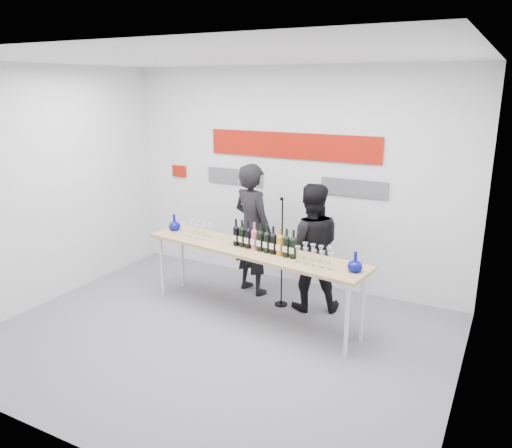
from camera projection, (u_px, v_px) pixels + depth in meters
name	position (u px, v px, depth m)	size (l,w,h in m)	color
ground	(217.00, 338.00, 5.61)	(5.00, 5.00, 0.00)	slate
back_wall	(292.00, 178.00, 6.91)	(5.00, 0.04, 3.00)	silver
signage	(287.00, 156.00, 6.83)	(3.38, 0.02, 0.79)	#A11206
tasting_table	(252.00, 254.00, 5.93)	(2.95, 0.98, 0.87)	tan
wine_bottles	(264.00, 238.00, 5.77)	(0.89, 0.20, 0.33)	black
decanter_left	(174.00, 222.00, 6.65)	(0.16, 0.16, 0.21)	#060C7F
decanter_right	(355.00, 262.00, 5.17)	(0.16, 0.16, 0.21)	#060C7F
glasses_left	(197.00, 229.00, 6.38)	(0.38, 0.26, 0.18)	silver
glasses_right	(315.00, 255.00, 5.40)	(0.46, 0.28, 0.18)	silver
presenter_left	(252.00, 229.00, 6.66)	(0.65, 0.42, 1.77)	black
presenter_right	(310.00, 247.00, 6.17)	(0.78, 0.61, 1.61)	black
mic_stand	(281.00, 273.00, 6.33)	(0.17, 0.17, 1.43)	black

